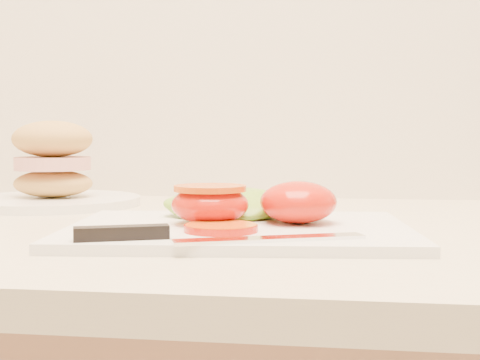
# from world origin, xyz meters

# --- Properties ---
(cutting_board) EXTENTS (0.36, 0.28, 0.01)m
(cutting_board) POSITION_xyz_m (-0.22, 1.60, 0.94)
(cutting_board) COLOR silver
(cutting_board) RESTS_ON counter
(tomato_half_dome) EXTENTS (0.08, 0.08, 0.04)m
(tomato_half_dome) POSITION_xyz_m (-0.17, 1.63, 0.96)
(tomato_half_dome) COLOR red
(tomato_half_dome) RESTS_ON cutting_board
(tomato_half_cut) EXTENTS (0.08, 0.08, 0.04)m
(tomato_half_cut) POSITION_xyz_m (-0.25, 1.61, 0.96)
(tomato_half_cut) COLOR red
(tomato_half_cut) RESTS_ON cutting_board
(tomato_slice_0) EXTENTS (0.07, 0.07, 0.01)m
(tomato_slice_0) POSITION_xyz_m (-0.23, 1.56, 0.94)
(tomato_slice_0) COLOR #DC5F11
(tomato_slice_0) RESTS_ON cutting_board
(lettuce_leaf_0) EXTENTS (0.15, 0.10, 0.03)m
(lettuce_leaf_0) POSITION_xyz_m (-0.25, 1.67, 0.95)
(lettuce_leaf_0) COLOR #8FBB31
(lettuce_leaf_0) RESTS_ON cutting_board
(knife) EXTENTS (0.25, 0.08, 0.01)m
(knife) POSITION_xyz_m (-0.26, 1.50, 0.94)
(knife) COLOR silver
(knife) RESTS_ON cutting_board
(sandwich_plate) EXTENTS (0.24, 0.24, 0.12)m
(sandwich_plate) POSITION_xyz_m (-0.52, 1.84, 0.97)
(sandwich_plate) COLOR white
(sandwich_plate) RESTS_ON counter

